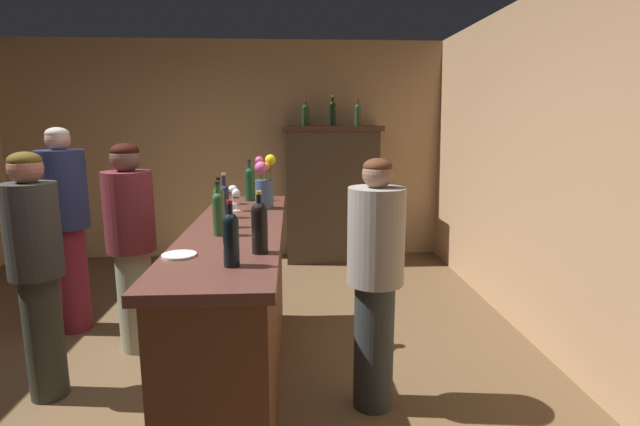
{
  "coord_description": "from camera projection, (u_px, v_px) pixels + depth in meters",
  "views": [
    {
      "loc": [
        0.82,
        -2.81,
        1.69
      ],
      "look_at": [
        1.01,
        0.54,
        1.05
      ],
      "focal_mm": 27.07,
      "sensor_mm": 36.0,
      "label": 1
    }
  ],
  "objects": [
    {
      "name": "floor",
      "position": [
        164.0,
        395.0,
        3.03
      ],
      "size": [
        8.41,
        8.41,
        0.0
      ],
      "primitive_type": "plane",
      "color": "brown",
      "rests_on": "ground"
    },
    {
      "name": "wall_back",
      "position": [
        226.0,
        151.0,
        6.01
      ],
      "size": [
        5.45,
        0.12,
        2.66
      ],
      "primitive_type": "cube",
      "color": "tan",
      "rests_on": "ground"
    },
    {
      "name": "wall_right",
      "position": [
        605.0,
        182.0,
        2.93
      ],
      "size": [
        0.12,
        6.59,
        2.66
      ],
      "primitive_type": "cube",
      "color": "tan",
      "rests_on": "ground"
    },
    {
      "name": "bar_counter",
      "position": [
        239.0,
        307.0,
        3.04
      ],
      "size": [
        0.56,
        2.39,
        1.07
      ],
      "color": "#552F1C",
      "rests_on": "ground"
    },
    {
      "name": "display_cabinet",
      "position": [
        332.0,
        192.0,
        5.85
      ],
      "size": [
        1.17,
        0.47,
        1.64
      ],
      "color": "#3D3122",
      "rests_on": "ground"
    },
    {
      "name": "wine_bottle_rose",
      "position": [
        231.0,
        237.0,
        2.1
      ],
      "size": [
        0.07,
        0.07,
        0.29
      ],
      "color": "black",
      "rests_on": "bar_counter"
    },
    {
      "name": "wine_bottle_pinot",
      "position": [
        260.0,
        225.0,
        2.31
      ],
      "size": [
        0.08,
        0.08,
        0.3
      ],
      "color": "black",
      "rests_on": "bar_counter"
    },
    {
      "name": "wine_bottle_syrah",
      "position": [
        219.0,
        205.0,
        2.88
      ],
      "size": [
        0.07,
        0.07,
        0.3
      ],
      "color": "#2F5326",
      "rests_on": "bar_counter"
    },
    {
      "name": "wine_bottle_riesling",
      "position": [
        218.0,
        211.0,
        2.67
      ],
      "size": [
        0.07,
        0.07,
        0.3
      ],
      "color": "#2A4F2A",
      "rests_on": "bar_counter"
    },
    {
      "name": "wine_bottle_malbec",
      "position": [
        224.0,
        199.0,
        3.17
      ],
      "size": [
        0.06,
        0.06,
        0.3
      ],
      "color": "#1F2339",
      "rests_on": "bar_counter"
    },
    {
      "name": "wine_bottle_merlot",
      "position": [
        250.0,
        182.0,
        3.86
      ],
      "size": [
        0.08,
        0.08,
        0.33
      ],
      "color": "#163E20",
      "rests_on": "bar_counter"
    },
    {
      "name": "wine_glass_front",
      "position": [
        236.0,
        195.0,
        3.41
      ],
      "size": [
        0.06,
        0.06,
        0.16
      ],
      "color": "white",
      "rests_on": "bar_counter"
    },
    {
      "name": "wine_glass_mid",
      "position": [
        233.0,
        190.0,
        3.7
      ],
      "size": [
        0.07,
        0.07,
        0.15
      ],
      "color": "white",
      "rests_on": "bar_counter"
    },
    {
      "name": "flower_arrangement",
      "position": [
        264.0,
        183.0,
        3.5
      ],
      "size": [
        0.15,
        0.17,
        0.39
      ],
      "color": "#384F72",
      "rests_on": "bar_counter"
    },
    {
      "name": "cheese_plate",
      "position": [
        179.0,
        255.0,
        2.27
      ],
      "size": [
        0.16,
        0.16,
        0.01
      ],
      "primitive_type": "cylinder",
      "color": "white",
      "rests_on": "bar_counter"
    },
    {
      "name": "display_bottle_left",
      "position": [
        305.0,
        114.0,
        5.66
      ],
      "size": [
        0.08,
        0.08,
        0.29
      ],
      "color": "#1D3F1B",
      "rests_on": "display_cabinet"
    },
    {
      "name": "display_bottle_midleft",
      "position": [
        332.0,
        112.0,
        5.67
      ],
      "size": [
        0.07,
        0.07,
        0.35
      ],
      "color": "black",
      "rests_on": "display_cabinet"
    },
    {
      "name": "display_bottle_center",
      "position": [
        358.0,
        114.0,
        5.69
      ],
      "size": [
        0.07,
        0.07,
        0.31
      ],
      "color": "#2C4E2C",
      "rests_on": "display_cabinet"
    },
    {
      "name": "patron_redhead",
      "position": [
        36.0,
        265.0,
        2.87
      ],
      "size": [
        0.31,
        0.31,
        1.52
      ],
      "rotation": [
        0.0,
        0.0,
        0.31
      ],
      "color": "#33362C",
      "rests_on": "ground"
    },
    {
      "name": "patron_in_navy",
      "position": [
        131.0,
        239.0,
        3.51
      ],
      "size": [
        0.35,
        0.35,
        1.54
      ],
      "rotation": [
        0.0,
        0.0,
        -0.66
      ],
      "color": "#969B81",
      "rests_on": "ground"
    },
    {
      "name": "patron_by_cabinet",
      "position": [
        66.0,
        222.0,
        3.83
      ],
      "size": [
        0.36,
        0.36,
        1.65
      ],
      "rotation": [
        0.0,
        0.0,
        -0.62
      ],
      "color": "maroon",
      "rests_on": "ground"
    },
    {
      "name": "bartender",
      "position": [
        375.0,
        276.0,
        2.78
      ],
      "size": [
        0.33,
        0.33,
        1.49
      ],
      "rotation": [
        0.0,
        0.0,
        3.38
      ],
      "color": "#2C3233",
      "rests_on": "ground"
    }
  ]
}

